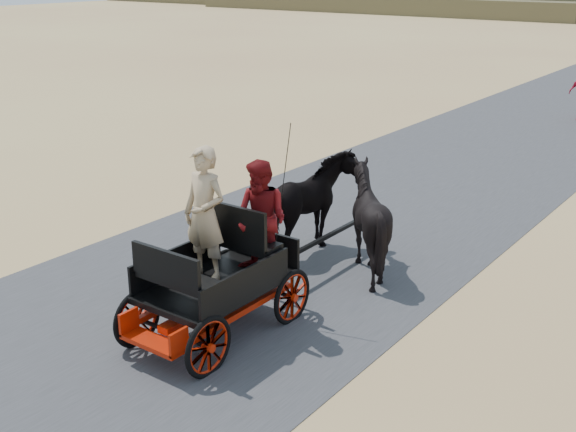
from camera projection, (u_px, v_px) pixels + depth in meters
The scene contains 8 objects.
ground at pixel (133, 332), 9.71m from camera, with size 140.00×140.00×0.00m, color tan.
road at pixel (133, 332), 9.71m from camera, with size 6.00×140.00×0.01m, color #38383A.
ridge_near at pixel (371, 4), 70.27m from camera, with size 40.00×4.00×1.60m, color brown.
carriage at pixel (217, 307), 9.62m from camera, with size 1.30×2.40×0.72m, color black, non-canonical shape.
horse_left at pixel (311, 207), 12.04m from camera, with size 0.91×2.01×1.70m, color black.
horse_right at pixel (368, 220), 11.43m from camera, with size 1.37×1.54×1.70m, color black.
driver_man at pixel (205, 214), 9.35m from camera, with size 0.66×0.43×1.80m, color tan.
passenger_woman at pixel (261, 219), 9.52m from camera, with size 0.77×0.60×1.58m, color #660C0F.
Camera 1 is at (6.80, -5.72, 4.71)m, focal length 45.00 mm.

